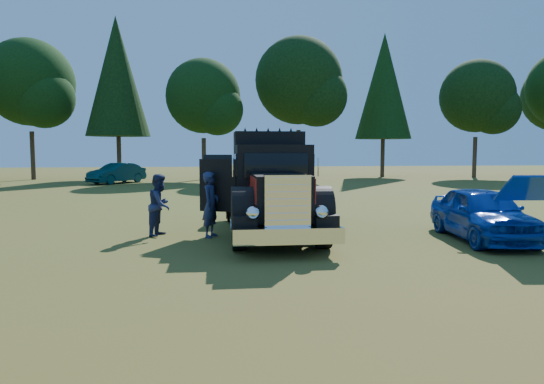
{
  "coord_description": "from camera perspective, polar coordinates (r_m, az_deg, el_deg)",
  "views": [
    {
      "loc": [
        -3.11,
        -10.99,
        2.46
      ],
      "look_at": [
        -1.57,
        2.08,
        1.31
      ],
      "focal_mm": 32.0,
      "sensor_mm": 36.0,
      "label": 1
    }
  ],
  "objects": [
    {
      "name": "ground",
      "position": [
        11.68,
        8.94,
        -7.24
      ],
      "size": [
        120.0,
        120.0,
        0.0
      ],
      "primitive_type": "plane",
      "color": "#3A5619",
      "rests_on": "ground"
    },
    {
      "name": "treeline",
      "position": [
        39.51,
        0.99,
        12.59
      ],
      "size": [
        74.86,
        25.0,
        13.84
      ],
      "color": "#2D2116",
      "rests_on": "ground"
    },
    {
      "name": "diamond_t_truck",
      "position": [
        13.97,
        -0.09,
        0.13
      ],
      "size": [
        3.31,
        7.16,
        3.0
      ],
      "color": "black",
      "rests_on": "ground"
    },
    {
      "name": "hotrod_coupe",
      "position": [
        14.4,
        23.56,
        -2.32
      ],
      "size": [
        2.16,
        4.44,
        1.89
      ],
      "color": "#060794",
      "rests_on": "ground"
    },
    {
      "name": "spectator_near",
      "position": [
        13.74,
        -7.21,
        -1.48
      ],
      "size": [
        0.66,
        0.79,
        1.85
      ],
      "primitive_type": "imported",
      "rotation": [
        0.0,
        0.0,
        1.2
      ],
      "color": "#1E2747",
      "rests_on": "ground"
    },
    {
      "name": "spectator_far",
      "position": [
        14.25,
        -13.02,
        -1.49
      ],
      "size": [
        0.91,
        1.03,
        1.77
      ],
      "primitive_type": "imported",
      "rotation": [
        0.0,
        0.0,
        1.25
      ],
      "color": "#1D2643",
      "rests_on": "ground"
    },
    {
      "name": "distant_teal_car",
      "position": [
        37.39,
        -17.79,
        2.12
      ],
      "size": [
        3.89,
        4.58,
        1.49
      ],
      "primitive_type": "imported",
      "rotation": [
        0.0,
        0.0,
        -0.62
      ],
      "color": "#093631",
      "rests_on": "ground"
    }
  ]
}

